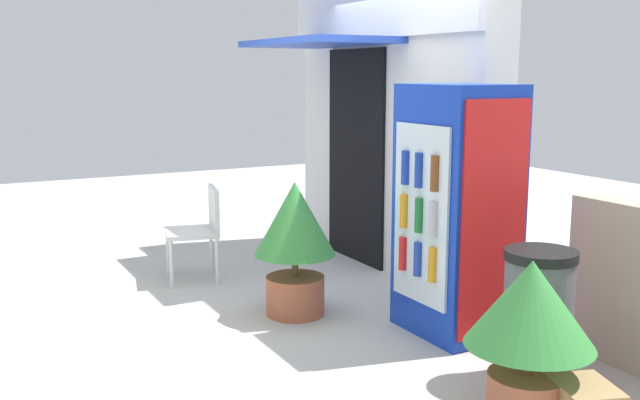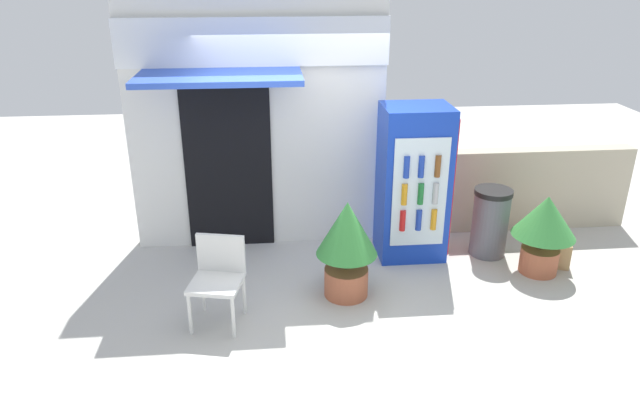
% 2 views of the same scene
% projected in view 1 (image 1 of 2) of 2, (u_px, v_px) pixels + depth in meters
% --- Properties ---
extents(ground, '(16.00, 16.00, 0.00)m').
position_uv_depth(ground, '(283.00, 304.00, 5.90)').
color(ground, beige).
extents(storefront_building, '(2.94, 1.23, 3.14)m').
position_uv_depth(storefront_building, '(389.00, 99.00, 6.81)').
color(storefront_building, silver).
rests_on(storefront_building, ground).
extents(drink_cooler, '(0.77, 0.67, 1.78)m').
position_uv_depth(drink_cooler, '(457.00, 211.00, 5.13)').
color(drink_cooler, '#1438B2').
rests_on(drink_cooler, ground).
extents(plastic_chair, '(0.55, 0.54, 0.84)m').
position_uv_depth(plastic_chair, '(201.00, 226.00, 6.51)').
color(plastic_chair, silver).
rests_on(plastic_chair, ground).
extents(potted_plant_near_shop, '(0.62, 0.62, 1.04)m').
position_uv_depth(potted_plant_near_shop, '(295.00, 236.00, 5.54)').
color(potted_plant_near_shop, '#AD5B3D').
rests_on(potted_plant_near_shop, ground).
extents(potted_plant_curbside, '(0.68, 0.68, 0.91)m').
position_uv_depth(potted_plant_curbside, '(530.00, 322.00, 3.77)').
color(potted_plant_curbside, '#AD5B3D').
rests_on(potted_plant_curbside, ground).
extents(trash_bin, '(0.43, 0.43, 0.81)m').
position_uv_depth(trash_bin, '(538.00, 315.00, 4.38)').
color(trash_bin, '#595960').
rests_on(trash_bin, ground).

